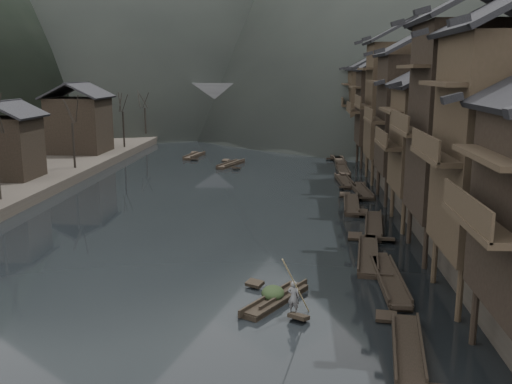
{
  "coord_description": "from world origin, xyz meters",
  "views": [
    {
      "loc": [
        6.92,
        -27.83,
        11.0
      ],
      "look_at": [
        3.96,
        12.03,
        2.5
      ],
      "focal_mm": 40.0,
      "sensor_mm": 36.0,
      "label": 1
    }
  ],
  "objects": [
    {
      "name": "water",
      "position": [
        0.0,
        0.0,
        0.0
      ],
      "size": [
        300.0,
        300.0,
        0.0
      ],
      "primitive_type": "plane",
      "color": "black",
      "rests_on": "ground"
    },
    {
      "name": "stilt_houses",
      "position": [
        17.28,
        19.21,
        8.92
      ],
      "size": [
        9.0,
        67.6,
        16.11
      ],
      "color": "black",
      "rests_on": "ground"
    },
    {
      "name": "bare_trees",
      "position": [
        -17.0,
        22.12,
        6.39
      ],
      "size": [
        3.76,
        72.78,
        7.53
      ],
      "color": "black",
      "rests_on": "left_bank"
    },
    {
      "name": "moored_sampans",
      "position": [
        11.78,
        26.59,
        0.2
      ],
      "size": [
        3.41,
        74.8,
        0.47
      ],
      "color": "black",
      "rests_on": "water"
    },
    {
      "name": "midriver_boats",
      "position": [
        -3.7,
        41.6,
        0.2
      ],
      "size": [
        8.04,
        12.61,
        0.45
      ],
      "color": "black",
      "rests_on": "water"
    },
    {
      "name": "stone_bridge",
      "position": [
        -0.0,
        72.0,
        5.11
      ],
      "size": [
        40.0,
        6.0,
        9.0
      ],
      "color": "#4C4C4F",
      "rests_on": "ground"
    },
    {
      "name": "hero_sampan",
      "position": [
        5.93,
        -1.97,
        0.2
      ],
      "size": [
        3.33,
        4.86,
        0.44
      ],
      "color": "black",
      "rests_on": "water"
    },
    {
      "name": "cargo_heap",
      "position": [
        5.81,
        -1.77,
        0.78
      ],
      "size": [
        1.13,
        1.48,
        0.68
      ],
      "primitive_type": "ellipsoid",
      "color": "black",
      "rests_on": "hero_sampan"
    },
    {
      "name": "boatman",
      "position": [
        6.83,
        -3.52,
        1.21
      ],
      "size": [
        0.65,
        0.54,
        1.54
      ],
      "primitive_type": "imported",
      "rotation": [
        0.0,
        0.0,
        2.8
      ],
      "color": "#5E5E61",
      "rests_on": "hero_sampan"
    },
    {
      "name": "bamboo_pole",
      "position": [
        7.03,
        -3.52,
        3.78
      ],
      "size": [
        1.49,
        2.01,
        3.61
      ],
      "primitive_type": "cylinder",
      "rotation": [
        0.59,
        0.0,
        -0.63
      ],
      "color": "#8C7A51",
      "rests_on": "boatman"
    }
  ]
}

